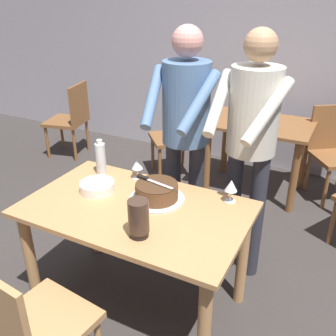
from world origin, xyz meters
TOP-DOWN VIEW (x-y plane):
  - ground_plane at (0.00, 0.00)m, footprint 14.00×14.00m
  - back_wall at (0.00, 2.61)m, footprint 10.00×0.12m
  - main_dining_table at (0.00, 0.00)m, footprint 1.32×0.80m
  - cake_on_platter at (0.07, 0.13)m, footprint 0.34×0.34m
  - cake_knife at (0.00, 0.15)m, footprint 0.27×0.07m
  - plate_stack at (-0.32, 0.06)m, footprint 0.22×0.22m
  - wine_glass_near at (0.48, 0.32)m, footprint 0.08×0.08m
  - wine_glass_far at (-0.18, 0.32)m, footprint 0.08×0.08m
  - water_bottle at (-0.44, 0.28)m, footprint 0.07×0.07m
  - hurricane_lamp at (0.17, -0.23)m, footprint 0.11×0.11m
  - person_cutting_cake at (0.03, 0.61)m, footprint 0.47×0.56m
  - person_standing_beside at (0.48, 0.64)m, footprint 0.46×0.57m
  - chair_near_side at (-0.12, -0.78)m, footprint 0.49×0.49m
  - background_table at (0.25, 1.91)m, footprint 1.00×0.70m
  - background_chair_0 at (-2.02, 1.77)m, footprint 0.53×0.53m
  - background_chair_1 at (-0.62, 1.89)m, footprint 0.62×0.62m
  - background_chair_3 at (0.94, 2.16)m, footprint 0.61×0.61m

SIDE VIEW (x-z plane):
  - ground_plane at x=0.00m, z-range 0.00..0.00m
  - chair_near_side at x=-0.12m, z-range 0.04..0.94m
  - background_chair_0 at x=-2.02m, z-range 0.04..0.94m
  - background_chair_1 at x=-0.62m, z-range 0.04..0.94m
  - background_chair_3 at x=0.94m, z-range 0.04..0.94m
  - background_table at x=0.25m, z-range 0.21..0.95m
  - main_dining_table at x=0.00m, z-range 0.24..0.99m
  - plate_stack at x=-0.32m, z-range 0.75..0.81m
  - cake_on_platter at x=0.07m, z-range 0.75..0.86m
  - wine_glass_near at x=0.48m, z-range 0.78..0.92m
  - wine_glass_far at x=-0.18m, z-range 0.78..0.92m
  - hurricane_lamp at x=0.17m, z-range 0.75..0.96m
  - water_bottle at x=-0.44m, z-range 0.74..0.99m
  - cake_knife at x=0.00m, z-range 0.86..0.88m
  - person_cutting_cake at x=0.03m, z-range 0.22..1.94m
  - person_standing_beside at x=0.48m, z-range 0.22..1.94m
  - back_wall at x=0.00m, z-range 0.00..2.70m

